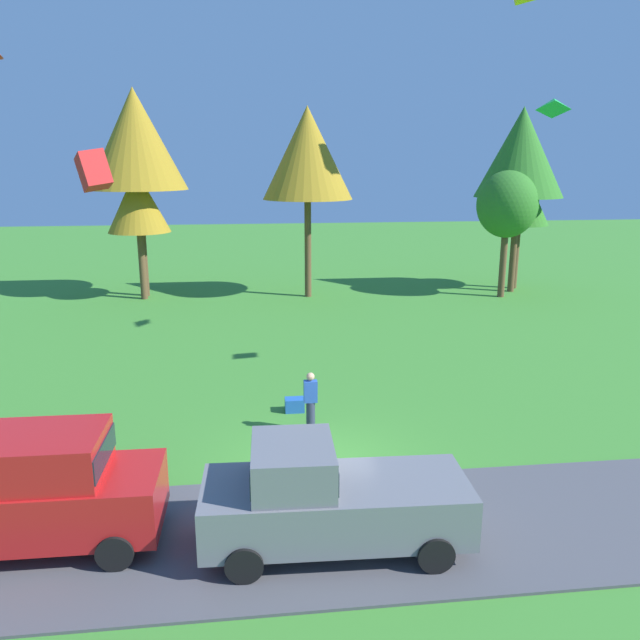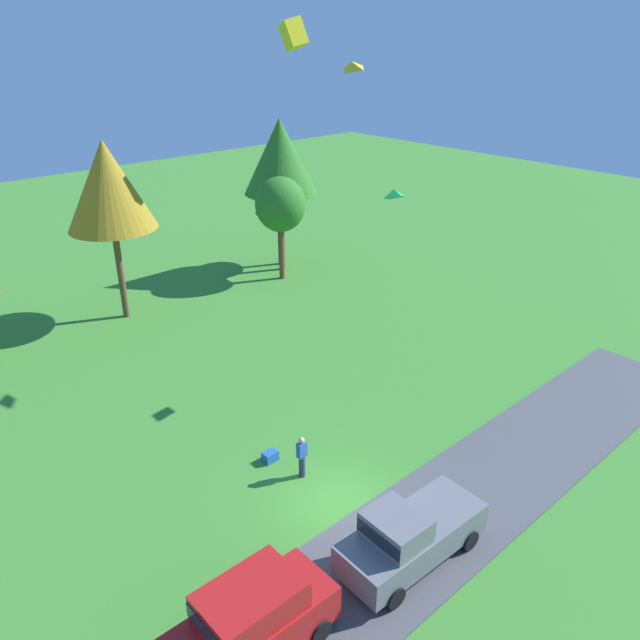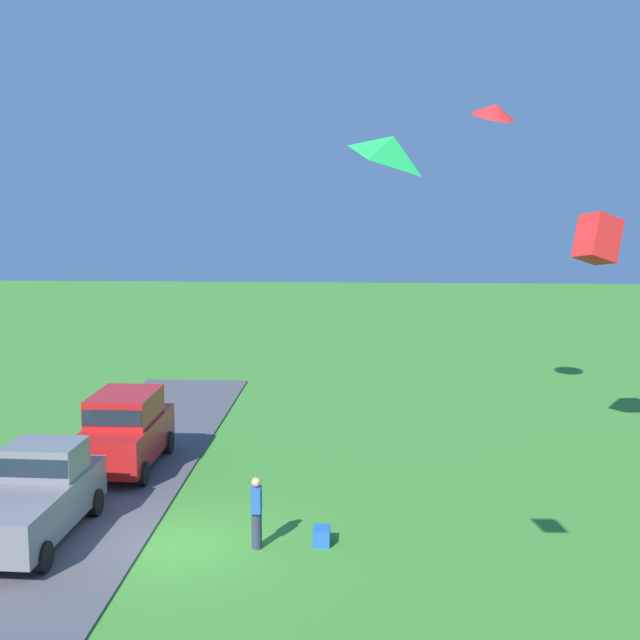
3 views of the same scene
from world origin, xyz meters
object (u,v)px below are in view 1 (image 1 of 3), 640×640
object	(u,v)px
person_watching_sky	(311,402)
tree_far_left	(138,202)
tree_right_of_center	(307,154)
tree_center_back	(507,205)
tree_left_of_center	(136,140)
car_pickup_near_entrance	(325,497)
car_suv_far_end	(36,486)
tree_lone_near	(521,153)
tree_far_right	(520,196)
cooler_box	(295,405)
kite_diamond_low_drifter	(554,105)
kite_box_near_flag	(94,171)

from	to	relation	value
person_watching_sky	tree_far_left	world-z (taller)	tree_far_left
tree_right_of_center	tree_center_back	size ratio (longest dim) A/B	1.48
tree_left_of_center	tree_center_back	distance (m)	19.69
car_pickup_near_entrance	tree_far_left	bearing A→B (deg)	106.45
car_suv_far_end	car_pickup_near_entrance	distance (m)	5.44
car_pickup_near_entrance	person_watching_sky	world-z (taller)	car_pickup_near_entrance
tree_lone_near	tree_far_right	world-z (taller)	tree_lone_near
tree_far_left	tree_far_right	xyz separation A→B (m)	(20.88, 0.48, 0.15)
tree_lone_near	cooler_box	distance (m)	22.19
tree_right_of_center	tree_far_right	xyz separation A→B (m)	(12.10, 0.88, -2.27)
tree_left_of_center	tree_far_right	xyz separation A→B (m)	(20.91, -0.36, -2.97)
tree_right_of_center	tree_far_right	world-z (taller)	tree_right_of_center
tree_far_right	tree_far_left	bearing A→B (deg)	-178.69
tree_far_left	tree_far_right	bearing A→B (deg)	1.31
tree_right_of_center	kite_diamond_low_drifter	distance (m)	15.82
tree_left_of_center	tree_right_of_center	bearing A→B (deg)	-7.96
car_suv_far_end	tree_left_of_center	xyz separation A→B (m)	(-1.48, 23.32, 6.96)
tree_center_back	kite_diamond_low_drifter	distance (m)	14.56
tree_far_left	cooler_box	world-z (taller)	tree_far_left
tree_lone_near	tree_far_right	bearing A→B (deg)	58.29
tree_far_left	kite_box_near_flag	distance (m)	8.67
tree_far_right	cooler_box	xyz separation A→B (m)	(-14.09, -16.85, -5.08)
car_pickup_near_entrance	kite_box_near_flag	distance (m)	17.24
person_watching_sky	tree_right_of_center	xyz separation A→B (m)	(1.67, 17.47, 6.67)
person_watching_sky	tree_center_back	xyz separation A→B (m)	(12.10, 16.14, 4.05)
car_suv_far_end	kite_diamond_low_drifter	world-z (taller)	kite_diamond_low_drifter
kite_diamond_low_drifter	kite_box_near_flag	xyz separation A→B (m)	(-14.86, 6.51, -1.98)
tree_far_right	kite_box_near_flag	xyz separation A→B (m)	(-21.04, -8.97, 1.56)
tree_right_of_center	tree_far_right	bearing A→B (deg)	4.14
car_pickup_near_entrance	kite_diamond_low_drifter	size ratio (longest dim) A/B	6.08
tree_far_left	tree_center_back	bearing A→B (deg)	-5.14
tree_lone_near	kite_box_near_flag	size ratio (longest dim) A/B	7.53
tree_far_right	cooler_box	bearing A→B (deg)	-129.91
tree_far_left	tree_right_of_center	bearing A→B (deg)	-2.60
car_pickup_near_entrance	person_watching_sky	bearing A→B (deg)	87.06
tree_right_of_center	tree_center_back	xyz separation A→B (m)	(10.42, -1.33, -2.62)
tree_lone_near	person_watching_sky	bearing A→B (deg)	-127.14
car_pickup_near_entrance	kite_diamond_low_drifter	bearing A→B (deg)	46.07
car_pickup_near_entrance	kite_diamond_low_drifter	world-z (taller)	kite_diamond_low_drifter
car_pickup_near_entrance	tree_left_of_center	bearing A→B (deg)	105.97
car_pickup_near_entrance	tree_far_left	distance (m)	24.50
tree_right_of_center	cooler_box	bearing A→B (deg)	-97.13
car_suv_far_end	tree_far_left	bearing A→B (deg)	93.69
tree_right_of_center	kite_box_near_flag	world-z (taller)	tree_right_of_center
tree_left_of_center	tree_lone_near	size ratio (longest dim) A/B	1.09
car_suv_far_end	tree_far_right	bearing A→B (deg)	49.76
tree_far_left	kite_diamond_low_drifter	world-z (taller)	kite_diamond_low_drifter
car_suv_far_end	kite_diamond_low_drifter	distance (m)	16.97
tree_center_back	person_watching_sky	bearing A→B (deg)	-126.85
tree_far_left	kite_diamond_low_drifter	bearing A→B (deg)	-45.59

